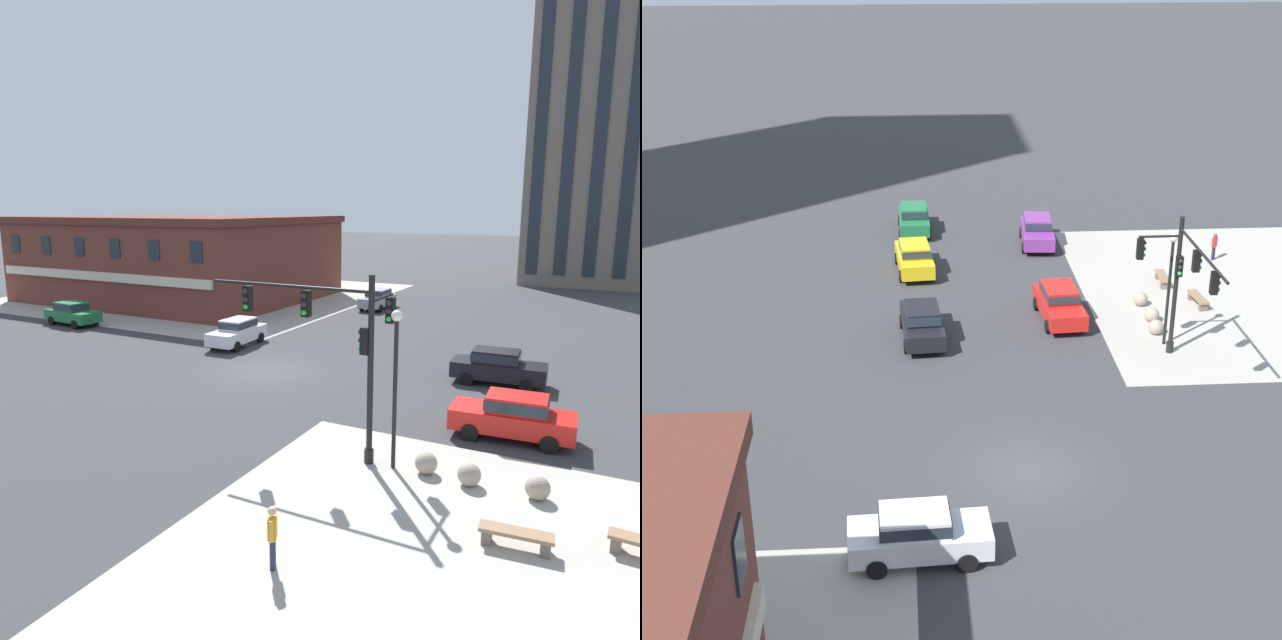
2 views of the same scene
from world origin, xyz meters
TOP-DOWN VIEW (x-y plane):
  - ground_plane at (0.00, 0.00)m, footprint 320.00×320.00m
  - sidewalk_corner_slab at (16.00, -14.50)m, footprint 20.00×19.00m
  - traffic_signal_main at (7.95, -7.42)m, footprint 6.35×2.09m
  - bollard_sphere_curb_a at (11.08, -7.48)m, footprint 0.72×0.72m
  - bollard_sphere_curb_b at (12.50, -7.65)m, footprint 0.72×0.72m
  - bollard_sphere_curb_c at (14.48, -7.56)m, footprint 0.72×0.72m
  - bench_near_signal at (14.34, -10.43)m, footprint 1.84×0.65m
  - bench_mid_block at (17.27, -9.39)m, footprint 1.83×0.59m
  - pedestrian_at_curb at (20.67, -13.17)m, footprint 0.44×0.39m
  - street_lamp_corner_near at (10.00, -7.59)m, footprint 0.36×0.36m
  - car_main_northbound_far at (23.82, -3.65)m, footprint 4.51×2.13m
  - car_main_southbound_near at (26.62, 3.48)m, footprint 4.42×1.92m
  - car_main_southbound_far at (-4.61, 3.92)m, footprint 2.06×4.48m
  - car_cross_eastbound at (11.20, 3.38)m, footprint 4.50×2.10m
  - car_parked_curb at (19.81, 3.58)m, footprint 4.53×2.17m
  - car_cross_far at (13.04, -3.24)m, footprint 4.50×2.10m

SIDE VIEW (x-z plane):
  - ground_plane at x=0.00m, z-range 0.00..0.00m
  - sidewalk_corner_slab at x=16.00m, z-range -0.01..0.01m
  - bench_near_signal at x=14.34m, z-range 0.08..0.57m
  - bench_mid_block at x=17.27m, z-range 0.08..0.57m
  - bollard_sphere_curb_a at x=11.08m, z-range 0.00..0.72m
  - bollard_sphere_curb_b at x=12.50m, z-range 0.00..0.72m
  - bollard_sphere_curb_c at x=14.48m, z-range 0.00..0.72m
  - pedestrian_at_curb at x=20.67m, z-range 0.10..1.67m
  - car_main_northbound_far at x=23.82m, z-range 0.08..1.76m
  - car_main_southbound_near at x=26.62m, z-range 0.08..1.76m
  - car_main_southbound_far at x=-4.61m, z-range 0.08..1.76m
  - car_cross_eastbound at x=11.20m, z-range 0.08..1.76m
  - car_parked_curb at x=19.81m, z-range 0.08..1.76m
  - car_cross_far at x=13.04m, z-range 0.08..1.76m
  - street_lamp_corner_near at x=10.00m, z-range 0.68..5.96m
  - traffic_signal_main at x=7.95m, z-range 0.97..7.31m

